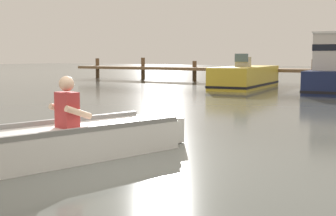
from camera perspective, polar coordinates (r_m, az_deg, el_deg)
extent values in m
plane|color=slate|center=(6.78, -6.14, -6.43)|extent=(120.00, 120.00, 0.00)
cube|color=brown|center=(27.32, 2.48, 4.67)|extent=(15.13, 1.50, 0.16)
cylinder|color=brown|center=(31.90, -8.35, 4.70)|extent=(0.24, 0.24, 1.27)
cylinder|color=brown|center=(29.77, -2.98, 4.70)|extent=(0.24, 0.24, 1.33)
cylinder|color=brown|center=(27.94, 3.16, 4.41)|extent=(0.24, 0.24, 1.15)
cylinder|color=brown|center=(25.17, 8.93, 4.34)|extent=(0.24, 0.24, 1.33)
cylinder|color=brown|center=(24.06, 16.88, 4.01)|extent=(0.24, 0.24, 1.28)
cube|color=white|center=(7.23, -10.75, -3.93)|extent=(1.93, 3.28, 0.44)
cube|color=white|center=(8.26, -0.53, -2.54)|extent=(0.69, 0.55, 0.42)
cube|color=gray|center=(7.62, -12.83, -1.55)|extent=(0.93, 2.94, 0.08)
cube|color=gray|center=(6.77, -8.50, -2.44)|extent=(0.93, 2.94, 0.08)
cube|color=white|center=(7.15, -11.46, -2.60)|extent=(1.05, 0.55, 0.06)
cube|color=#B23333|center=(7.08, -11.86, -0.24)|extent=(0.39, 0.31, 0.52)
sphere|color=beige|center=(7.05, -11.93, 2.83)|extent=(0.22, 0.22, 0.22)
cylinder|color=beige|center=(7.30, -12.41, -0.22)|extent=(0.21, 0.43, 0.23)
cylinder|color=beige|center=(6.92, -10.56, -0.52)|extent=(0.21, 0.43, 0.23)
cube|color=gold|center=(22.19, 9.16, 3.62)|extent=(2.20, 5.61, 0.97)
cube|color=black|center=(22.21, 9.15, 2.81)|extent=(2.24, 5.65, 0.10)
cube|color=#B2ADA3|center=(21.78, 8.88, 5.43)|extent=(0.65, 0.55, 0.44)
cube|color=slate|center=(21.53, 8.69, 5.90)|extent=(0.61, 0.09, 0.36)
cube|color=#19234C|center=(20.54, 19.23, 3.05)|extent=(1.98, 5.48, 0.90)
cube|color=black|center=(20.55, 19.20, 2.23)|extent=(2.02, 5.53, 0.10)
cube|color=silver|center=(20.03, 19.15, 6.25)|extent=(1.43, 2.34, 1.38)
cube|color=black|center=(20.03, 19.17, 6.74)|extent=(1.46, 2.37, 0.24)
cube|color=white|center=(20.05, 19.23, 8.34)|extent=(1.50, 2.46, 0.08)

